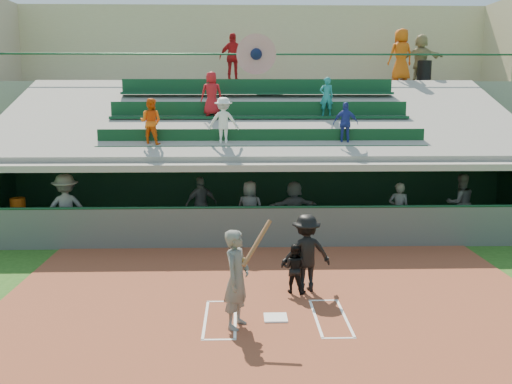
{
  "coord_description": "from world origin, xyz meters",
  "views": [
    {
      "loc": [
        -0.66,
        -10.0,
        4.14
      ],
      "look_at": [
        -0.26,
        3.5,
        1.8
      ],
      "focal_mm": 40.0,
      "sensor_mm": 36.0,
      "label": 1
    }
  ],
  "objects_px": {
    "batter_at_plate": "(237,279)",
    "water_cooler": "(18,205)",
    "white_table": "(20,225)",
    "catcher": "(294,268)",
    "home_plate": "(276,318)",
    "trash_bin": "(424,71)"
  },
  "relations": [
    {
      "from": "batter_at_plate",
      "to": "water_cooler",
      "type": "relative_size",
      "value": 4.69
    },
    {
      "from": "white_table",
      "to": "catcher",
      "type": "bearing_deg",
      "value": -23.41
    },
    {
      "from": "home_plate",
      "to": "batter_at_plate",
      "type": "relative_size",
      "value": 0.22
    },
    {
      "from": "white_table",
      "to": "trash_bin",
      "type": "xyz_separation_m",
      "value": [
        13.71,
        6.85,
        4.6
      ]
    },
    {
      "from": "home_plate",
      "to": "batter_at_plate",
      "type": "xyz_separation_m",
      "value": [
        -0.71,
        -0.35,
        0.88
      ]
    },
    {
      "from": "home_plate",
      "to": "batter_at_plate",
      "type": "distance_m",
      "value": 1.18
    },
    {
      "from": "white_table",
      "to": "batter_at_plate",
      "type": "bearing_deg",
      "value": -37.0
    },
    {
      "from": "home_plate",
      "to": "white_table",
      "type": "distance_m",
      "value": 9.29
    },
    {
      "from": "home_plate",
      "to": "water_cooler",
      "type": "height_order",
      "value": "water_cooler"
    },
    {
      "from": "home_plate",
      "to": "trash_bin",
      "type": "bearing_deg",
      "value": 62.56
    },
    {
      "from": "home_plate",
      "to": "batter_at_plate",
      "type": "bearing_deg",
      "value": -153.85
    },
    {
      "from": "catcher",
      "to": "trash_bin",
      "type": "height_order",
      "value": "trash_bin"
    },
    {
      "from": "catcher",
      "to": "trash_bin",
      "type": "relative_size",
      "value": 1.26
    },
    {
      "from": "catcher",
      "to": "water_cooler",
      "type": "distance_m",
      "value": 8.85
    },
    {
      "from": "batter_at_plate",
      "to": "trash_bin",
      "type": "bearing_deg",
      "value": 60.8
    },
    {
      "from": "white_table",
      "to": "water_cooler",
      "type": "distance_m",
      "value": 0.58
    },
    {
      "from": "water_cooler",
      "to": "batter_at_plate",
      "type": "bearing_deg",
      "value": -45.95
    },
    {
      "from": "home_plate",
      "to": "catcher",
      "type": "height_order",
      "value": "catcher"
    },
    {
      "from": "catcher",
      "to": "trash_bin",
      "type": "bearing_deg",
      "value": -96.01
    },
    {
      "from": "home_plate",
      "to": "catcher",
      "type": "xyz_separation_m",
      "value": [
        0.48,
        1.4,
        0.51
      ]
    },
    {
      "from": "catcher",
      "to": "white_table",
      "type": "xyz_separation_m",
      "value": [
        -7.45,
        4.72,
        -0.13
      ]
    },
    {
      "from": "batter_at_plate",
      "to": "catcher",
      "type": "distance_m",
      "value": 2.15
    }
  ]
}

